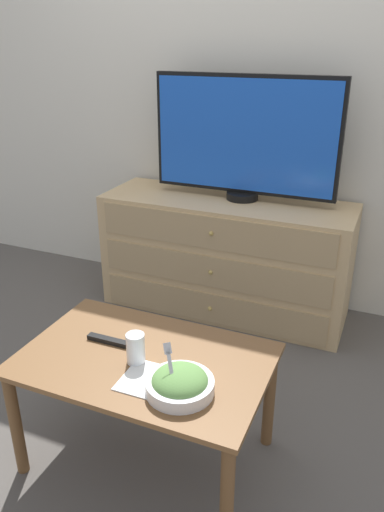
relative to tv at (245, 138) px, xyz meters
The scene contains 9 objects.
ground_plane 1.04m from the tv, 115.09° to the left, with size 12.00×12.00×0.00m, color #56514C.
wall_back 0.38m from the tv, 112.68° to the left, with size 12.00×0.05×2.60m.
dresser 0.68m from the tv, 140.93° to the right, with size 1.41×0.49×0.68m.
tv is the anchor object (origin of this frame).
coffee_table 1.42m from the tv, 87.60° to the right, with size 0.88×0.57×0.46m.
takeout_bowl 1.51m from the tv, 80.02° to the right, with size 0.22×0.22×0.16m.
drink_cup 1.41m from the tv, 88.31° to the right, with size 0.07×0.07×0.11m.
napkin 1.50m from the tv, 84.73° to the right, with size 0.18×0.18×0.00m.
remote_control 1.37m from the tv, 95.28° to the right, with size 0.17×0.03×0.02m.
Camera 1 is at (0.88, -2.78, 1.51)m, focal length 35.00 mm.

